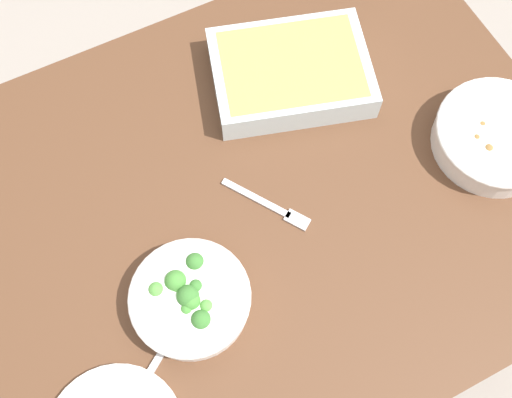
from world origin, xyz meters
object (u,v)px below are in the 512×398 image
(baking_dish, at_px, (291,72))
(spoon_by_broccoli, at_px, (165,347))
(broccoli_bowl, at_px, (190,299))
(fork_on_table, at_px, (272,207))
(stew_bowl, at_px, (496,136))

(baking_dish, bearing_deg, spoon_by_broccoli, 40.63)
(broccoli_bowl, height_order, spoon_by_broccoli, broccoli_bowl)
(broccoli_bowl, bearing_deg, baking_dish, -138.28)
(broccoli_bowl, distance_m, fork_on_table, 0.22)
(baking_dish, xyz_separation_m, fork_on_table, (0.16, 0.22, -0.03))
(fork_on_table, bearing_deg, stew_bowl, 170.45)
(stew_bowl, distance_m, broccoli_bowl, 0.63)
(stew_bowl, relative_size, fork_on_table, 1.47)
(spoon_by_broccoli, bearing_deg, broccoli_bowl, -145.54)
(broccoli_bowl, relative_size, spoon_by_broccoli, 1.30)
(spoon_by_broccoli, xyz_separation_m, fork_on_table, (-0.27, -0.14, -0.00))
(spoon_by_broccoli, height_order, fork_on_table, spoon_by_broccoli)
(spoon_by_broccoli, bearing_deg, stew_bowl, -174.16)
(spoon_by_broccoli, distance_m, fork_on_table, 0.31)
(spoon_by_broccoli, relative_size, fork_on_table, 0.99)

